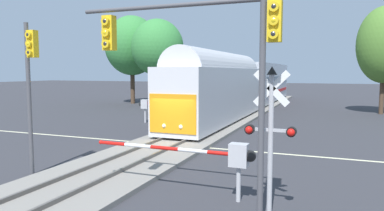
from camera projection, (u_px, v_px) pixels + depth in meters
name	position (u px, v px, depth m)	size (l,w,h in m)	color
ground_plane	(172.00, 145.00, 19.46)	(220.00, 220.00, 0.00)	#333338
road_centre_stripe	(172.00, 145.00, 19.46)	(44.00, 0.20, 0.01)	beige
railway_track	(172.00, 143.00, 19.45)	(4.40, 80.00, 0.32)	gray
commuter_train	(247.00, 83.00, 35.85)	(3.04, 38.58, 5.16)	silver
crossing_gate_near	(220.00, 155.00, 11.07)	(5.59, 0.40, 1.80)	#B7B7BC
crossing_signal_mast	(271.00, 126.00, 9.59)	(1.36, 0.44, 4.10)	#B2B2B7
crossing_gate_far	(154.00, 105.00, 27.51)	(6.46, 0.40, 1.80)	#B7B7BC
traffic_signal_near_right	(204.00, 49.00, 9.39)	(5.71, 0.38, 5.98)	#4C4C51
traffic_signal_median	(30.00, 74.00, 13.39)	(0.53, 0.38, 5.79)	#4C4C51
oak_behind_train	(157.00, 47.00, 39.68)	(5.80, 5.80, 9.75)	brown
oak_far_right	(384.00, 45.00, 32.91)	(4.82, 4.82, 9.96)	#4C3828
pine_left_background	(132.00, 46.00, 44.02)	(6.62, 6.62, 10.78)	#4C3828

